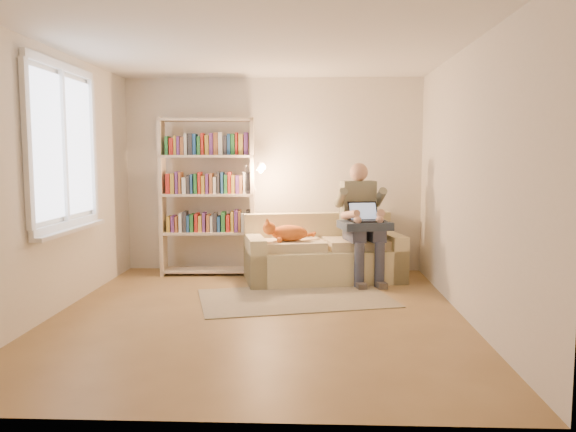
{
  "coord_description": "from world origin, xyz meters",
  "views": [
    {
      "loc": [
        0.51,
        -5.37,
        1.54
      ],
      "look_at": [
        0.25,
        1.0,
        0.87
      ],
      "focal_mm": 35.0,
      "sensor_mm": 36.0,
      "label": 1
    }
  ],
  "objects_px": {
    "bookshelf": "(208,189)",
    "person": "(361,216)",
    "cat": "(288,232)",
    "laptop": "(366,216)",
    "sofa": "(323,256)"
  },
  "relations": [
    {
      "from": "person",
      "to": "cat",
      "type": "relative_size",
      "value": 2.27
    },
    {
      "from": "sofa",
      "to": "person",
      "type": "xyz_separation_m",
      "value": [
        0.47,
        -0.05,
        0.52
      ]
    },
    {
      "from": "person",
      "to": "cat",
      "type": "distance_m",
      "value": 0.94
    },
    {
      "from": "laptop",
      "to": "cat",
      "type": "bearing_deg",
      "value": 169.91
    },
    {
      "from": "bookshelf",
      "to": "person",
      "type": "bearing_deg",
      "value": -12.59
    },
    {
      "from": "sofa",
      "to": "cat",
      "type": "bearing_deg",
      "value": -165.24
    },
    {
      "from": "person",
      "to": "cat",
      "type": "bearing_deg",
      "value": 178.36
    },
    {
      "from": "sofa",
      "to": "person",
      "type": "bearing_deg",
      "value": -18.43
    },
    {
      "from": "laptop",
      "to": "person",
      "type": "bearing_deg",
      "value": 97.99
    },
    {
      "from": "cat",
      "to": "bookshelf",
      "type": "xyz_separation_m",
      "value": [
        -1.06,
        0.48,
        0.51
      ]
    },
    {
      "from": "sofa",
      "to": "person",
      "type": "height_order",
      "value": "person"
    },
    {
      "from": "person",
      "to": "bookshelf",
      "type": "height_order",
      "value": "bookshelf"
    },
    {
      "from": "sofa",
      "to": "laptop",
      "type": "bearing_deg",
      "value": -31.75
    },
    {
      "from": "laptop",
      "to": "bookshelf",
      "type": "height_order",
      "value": "bookshelf"
    },
    {
      "from": "sofa",
      "to": "cat",
      "type": "relative_size",
      "value": 3.19
    }
  ]
}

